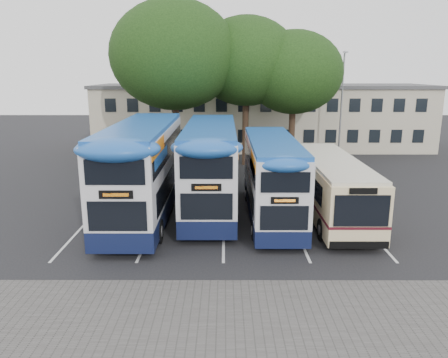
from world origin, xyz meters
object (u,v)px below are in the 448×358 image
at_px(lamp_post, 342,101).
at_px(tree_mid, 246,61).
at_px(bus_dd_right, 272,175).
at_px(tree_left, 174,55).
at_px(bus_dd_left, 144,166).
at_px(bus_dd_mid, 211,163).
at_px(bus_single, 331,184).
at_px(tree_right, 294,73).

distance_m(lamp_post, tree_mid, 8.75).
bearing_deg(bus_dd_right, tree_mid, 93.34).
bearing_deg(tree_left, lamp_post, 12.83).
bearing_deg(bus_dd_left, bus_dd_mid, 20.35).
bearing_deg(bus_single, tree_left, 129.43).
height_order(lamp_post, tree_right, tree_right).
distance_m(bus_dd_right, bus_single, 3.21).
bearing_deg(bus_dd_right, tree_left, 118.04).
xyz_separation_m(tree_mid, bus_dd_mid, (-2.44, -11.67, -5.63)).
bearing_deg(bus_single, bus_dd_mid, 168.78).
bearing_deg(lamp_post, bus_dd_left, -133.93).
xyz_separation_m(tree_left, bus_dd_mid, (2.98, -10.11, -6.05)).
bearing_deg(bus_dd_mid, lamp_post, 51.52).
bearing_deg(tree_right, tree_mid, 175.42).
xyz_separation_m(tree_right, bus_dd_mid, (-6.14, -11.38, -4.79)).
relative_size(bus_dd_mid, bus_single, 1.09).
bearing_deg(tree_left, bus_dd_right, -61.96).
bearing_deg(tree_right, bus_dd_right, -102.79).
distance_m(lamp_post, tree_right, 5.22).
relative_size(tree_right, bus_dd_left, 0.90).
distance_m(tree_left, tree_mid, 5.66).
bearing_deg(bus_dd_left, tree_left, 87.62).
bearing_deg(tree_right, lamp_post, 22.54).
relative_size(tree_left, bus_dd_right, 1.27).
distance_m(tree_mid, bus_dd_mid, 13.19).
bearing_deg(tree_left, bus_single, -50.57).
relative_size(lamp_post, tree_mid, 0.78).
distance_m(tree_left, bus_dd_right, 14.62).
distance_m(tree_mid, bus_dd_right, 14.48).
distance_m(lamp_post, bus_single, 15.38).
height_order(tree_right, bus_dd_right, tree_right).
height_order(tree_left, tree_mid, tree_left).
bearing_deg(bus_dd_left, bus_single, 0.10).
xyz_separation_m(bus_dd_left, bus_dd_right, (6.67, -0.24, -0.41)).
distance_m(lamp_post, bus_dd_mid, 17.01).
bearing_deg(lamp_post, bus_single, -105.86).
relative_size(tree_left, tree_mid, 1.09).
distance_m(bus_dd_left, bus_dd_right, 6.68).
bearing_deg(tree_left, bus_dd_mid, -73.57).
relative_size(tree_mid, bus_dd_left, 1.00).
xyz_separation_m(lamp_post, bus_single, (-4.10, -14.44, -3.34)).
xyz_separation_m(lamp_post, bus_dd_left, (-13.93, -14.46, -2.39)).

